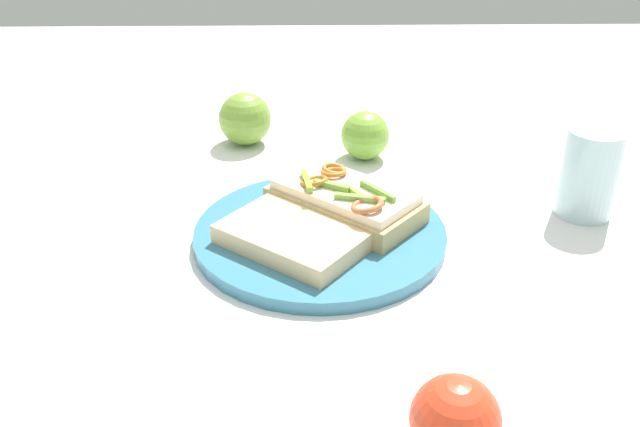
{
  "coord_description": "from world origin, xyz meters",
  "views": [
    {
      "loc": [
        -0.7,
        0.01,
        0.42
      ],
      "look_at": [
        0.0,
        0.0,
        0.04
      ],
      "focal_mm": 39.69,
      "sensor_mm": 36.0,
      "label": 1
    }
  ],
  "objects_px": {
    "apple_0": "(365,135)",
    "apple_2": "(455,420)",
    "apple_1": "(245,119)",
    "drinking_glass": "(589,173)",
    "sandwich": "(345,200)",
    "plate": "(320,235)",
    "bread_slice_side": "(293,236)"
  },
  "relations": [
    {
      "from": "apple_2",
      "to": "apple_1",
      "type": "bearing_deg",
      "value": 18.38
    },
    {
      "from": "plate",
      "to": "apple_1",
      "type": "distance_m",
      "value": 0.31
    },
    {
      "from": "sandwich",
      "to": "plate",
      "type": "bearing_deg",
      "value": -89.88
    },
    {
      "from": "bread_slice_side",
      "to": "apple_1",
      "type": "bearing_deg",
      "value": 141.2
    },
    {
      "from": "apple_1",
      "to": "drinking_glass",
      "type": "bearing_deg",
      "value": -117.74
    },
    {
      "from": "apple_1",
      "to": "drinking_glass",
      "type": "xyz_separation_m",
      "value": [
        -0.23,
        -0.43,
        0.02
      ]
    },
    {
      "from": "plate",
      "to": "bread_slice_side",
      "type": "xyz_separation_m",
      "value": [
        -0.04,
        0.03,
        0.02
      ]
    },
    {
      "from": "apple_1",
      "to": "drinking_glass",
      "type": "distance_m",
      "value": 0.49
    },
    {
      "from": "apple_0",
      "to": "apple_2",
      "type": "relative_size",
      "value": 1.01
    },
    {
      "from": "bread_slice_side",
      "to": "apple_1",
      "type": "height_order",
      "value": "apple_1"
    },
    {
      "from": "apple_1",
      "to": "drinking_glass",
      "type": "relative_size",
      "value": 0.71
    },
    {
      "from": "apple_0",
      "to": "apple_1",
      "type": "bearing_deg",
      "value": 72.18
    },
    {
      "from": "sandwich",
      "to": "apple_1",
      "type": "distance_m",
      "value": 0.29
    },
    {
      "from": "bread_slice_side",
      "to": "apple_1",
      "type": "relative_size",
      "value": 1.94
    },
    {
      "from": "plate",
      "to": "sandwich",
      "type": "bearing_deg",
      "value": -40.61
    },
    {
      "from": "apple_0",
      "to": "apple_1",
      "type": "relative_size",
      "value": 0.89
    },
    {
      "from": "apple_0",
      "to": "apple_1",
      "type": "xyz_separation_m",
      "value": [
        0.06,
        0.18,
        0.0
      ]
    },
    {
      "from": "bread_slice_side",
      "to": "apple_1",
      "type": "distance_m",
      "value": 0.33
    },
    {
      "from": "apple_1",
      "to": "apple_0",
      "type": "bearing_deg",
      "value": -107.82
    },
    {
      "from": "apple_1",
      "to": "plate",
      "type": "bearing_deg",
      "value": -159.66
    },
    {
      "from": "apple_0",
      "to": "drinking_glass",
      "type": "height_order",
      "value": "drinking_glass"
    },
    {
      "from": "drinking_glass",
      "to": "apple_0",
      "type": "bearing_deg",
      "value": 56.37
    },
    {
      "from": "sandwich",
      "to": "apple_0",
      "type": "height_order",
      "value": "apple_0"
    },
    {
      "from": "sandwich",
      "to": "apple_0",
      "type": "xyz_separation_m",
      "value": [
        0.2,
        -0.04,
        0.0
      ]
    },
    {
      "from": "sandwich",
      "to": "drinking_glass",
      "type": "xyz_separation_m",
      "value": [
        0.02,
        -0.3,
        0.02
      ]
    },
    {
      "from": "apple_2",
      "to": "plate",
      "type": "bearing_deg",
      "value": 16.58
    },
    {
      "from": "bread_slice_side",
      "to": "apple_0",
      "type": "relative_size",
      "value": 2.2
    },
    {
      "from": "plate",
      "to": "apple_0",
      "type": "distance_m",
      "value": 0.24
    },
    {
      "from": "sandwich",
      "to": "bread_slice_side",
      "type": "xyz_separation_m",
      "value": [
        -0.07,
        0.06,
        -0.01
      ]
    },
    {
      "from": "sandwich",
      "to": "apple_0",
      "type": "relative_size",
      "value": 2.82
    },
    {
      "from": "plate",
      "to": "sandwich",
      "type": "height_order",
      "value": "sandwich"
    },
    {
      "from": "apple_2",
      "to": "bread_slice_side",
      "type": "bearing_deg",
      "value": 23.83
    }
  ]
}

